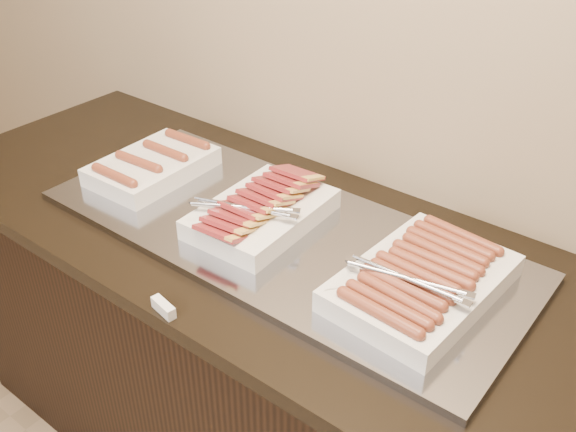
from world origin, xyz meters
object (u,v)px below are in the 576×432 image
Objects in this scene: counter at (273,364)px; dish_center at (261,211)px; dish_left at (153,165)px; warming_tray at (279,233)px; dish_right at (421,280)px.

counter is 5.52× the size of dish_center.
dish_left reaches higher than counter.
dish_center is at bearing -175.62° from warming_tray.
dish_right reaches higher than warming_tray.
dish_right is (0.41, -0.00, 0.50)m from counter.
dish_right reaches higher than dish_left.
dish_center is at bearing -2.16° from dish_left.
dish_left is at bearing 177.22° from dish_center.
dish_right is (0.82, -0.00, 0.01)m from dish_left.
dish_right is at bearing -1.78° from dish_left.
dish_left is 0.81× the size of dish_right.
warming_tray is 3.22× the size of dish_center.
warming_tray is at bearing -1.57° from dish_left.
dish_center reaches higher than counter.
warming_tray is at bearing -176.70° from dish_right.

